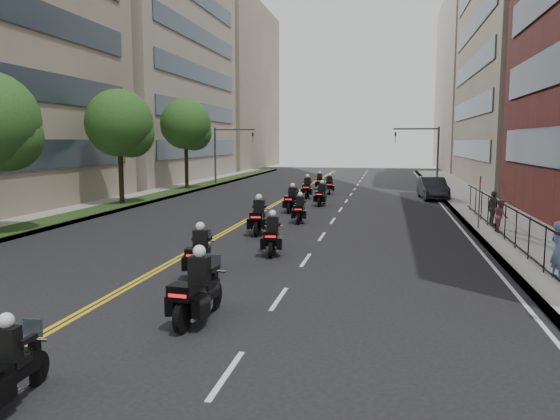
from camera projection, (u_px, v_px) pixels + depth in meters
The scene contains 27 objects.
ground at pixel (70, 361), 10.71m from camera, with size 160.00×160.00×0.00m, color black.
sidewalk_right at pixel (487, 212), 32.75m from camera, with size 4.00×90.00×0.15m, color gray.
sidewalk_left at pixel (118, 203), 37.34m from camera, with size 4.00×90.00×0.15m, color gray.
grass_strip at pixel (129, 202), 37.17m from camera, with size 2.00×90.00×0.04m, color #1B3413.
building_right_tan at pixel (557, 27), 51.45m from camera, with size 15.11×28.00×30.00m.
building_right_far at pixel (495, 82), 80.90m from camera, with size 15.00×28.00×26.00m, color #AD9F8B.
building_left_mid at pixel (130, 24), 59.51m from camera, with size 16.11×28.00×34.00m.
building_left_far at pixel (215, 88), 89.22m from camera, with size 16.00×28.00×26.00m, color gray.
iron_fence at pixel (522, 233), 20.18m from camera, with size 0.05×28.00×1.50m.
street_trees at pixel (75, 126), 30.29m from camera, with size 4.40×38.40×7.98m.
traffic_signal_right at pixel (427, 148), 49.31m from camera, with size 4.09×0.20×5.60m.
traffic_signal_left at pixel (225, 147), 52.96m from camera, with size 4.09×0.20×5.60m.
motorcycle_0 at pixel (4, 371), 8.82m from camera, with size 0.48×2.09×1.54m.
motorcycle_1 at pixel (197, 292), 12.98m from camera, with size 0.69×2.50×1.85m.
motorcycle_2 at pixel (200, 255), 17.45m from camera, with size 0.69×2.34×1.73m.
motorcycle_3 at pixel (272, 237), 20.81m from camera, with size 0.70×2.29×1.69m.
motorcycle_4 at pixel (258, 218), 25.35m from camera, with size 0.72×2.52×1.86m.
motorcycle_5 at pixel (300, 210), 28.95m from camera, with size 0.54×2.20×1.62m.
motorcycle_6 at pixel (292, 201), 33.14m from camera, with size 0.58×2.40×1.77m.
motorcycle_7 at pixel (322, 196), 36.51m from camera, with size 0.59×2.30×1.70m.
motorcycle_8 at pixel (307, 189), 41.27m from camera, with size 0.59×2.45×1.81m.
motorcycle_9 at pixel (329, 186), 44.57m from camera, with size 0.64×2.30×1.70m.
motorcycle_10 at pixel (320, 182), 48.74m from camera, with size 0.63×2.22×1.64m.
parked_sedan at pixel (433, 188), 40.59m from camera, with size 1.71×4.90×1.62m, color black.
pedestrian_a at pixel (559, 250), 16.52m from camera, with size 0.64×0.42×1.76m, color #496087.
pedestrian_b at pixel (501, 216), 24.97m from camera, with size 0.73×0.57×1.51m, color #85484D.
pedestrian_c at pixel (493, 208), 26.79m from camera, with size 1.01×0.42×1.73m, color #43454B.
Camera 1 is at (6.03, -9.27, 4.30)m, focal length 35.00 mm.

